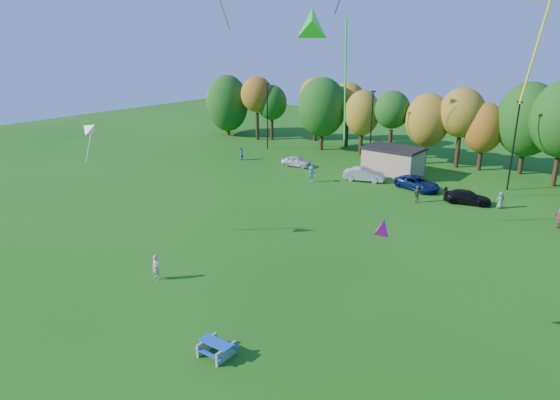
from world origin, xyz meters
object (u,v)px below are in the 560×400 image
Objects in this scene: car_a at (296,161)px; car_c at (417,183)px; picnic_table at (216,348)px; car_b at (364,174)px; kite_flyer at (156,268)px; car_d at (467,197)px.

car_c is at bearing -98.55° from car_a.
car_b is at bearing 103.78° from picnic_table.
car_a is at bearing 109.14° from kite_flyer.
car_c is (-3.57, 33.01, 0.24)m from picnic_table.
car_c is 1.13× the size of car_d.
car_b reaches higher than picnic_table.
car_d is (21.12, -1.48, -0.00)m from car_a.
kite_flyer is at bearing 142.99° from car_d.
car_d reaches higher than picnic_table.
car_a reaches higher than picnic_table.
kite_flyer is 0.35× the size of car_c.
picnic_table is 38.19m from car_a.
kite_flyer is (-8.88, 3.43, 0.42)m from picnic_table.
kite_flyer is 29.06m from car_b.
car_d is (5.60, -1.41, -0.05)m from car_c.
car_d is at bearing -102.30° from car_a.
kite_flyer reaches higher than car_a.
car_b is at bearing 111.25° from car_c.
car_b is (-9.49, 32.48, 0.29)m from picnic_table.
picnic_table is at bearing 160.48° from car_d.
car_b is (-0.62, 29.05, -0.13)m from kite_flyer.
picnic_table is 0.37× the size of car_c.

